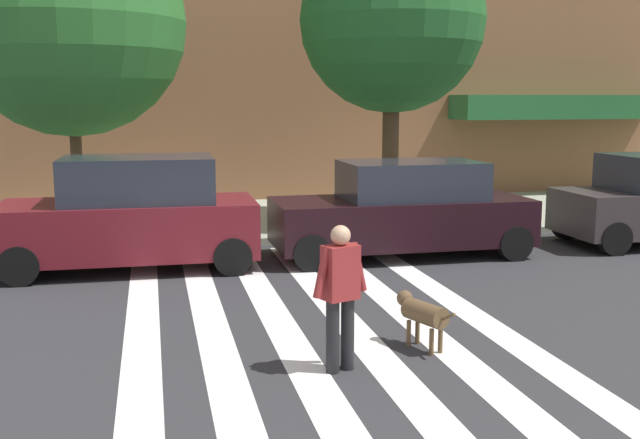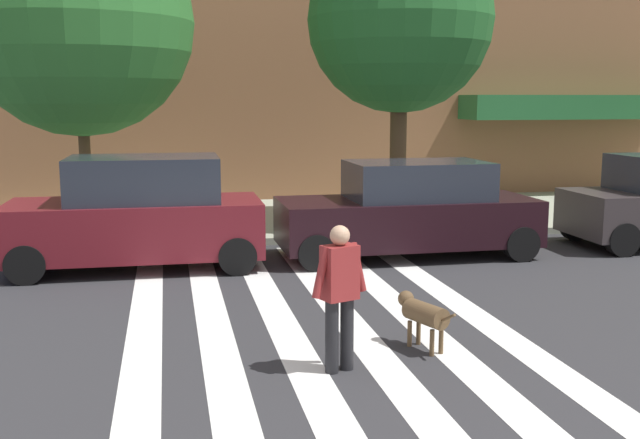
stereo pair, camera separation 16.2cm
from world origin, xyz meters
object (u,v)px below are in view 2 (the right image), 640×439
Objects in this scene: street_tree_nearest at (78,21)px; street_tree_middle at (400,20)px; dog_on_leash at (423,313)px; parked_car_behind_first at (138,215)px; parked_car_third_in_line at (410,211)px; pedestrian_dog_walker at (340,290)px.

street_tree_middle is (6.94, -0.26, 0.14)m from street_tree_nearest.
street_tree_middle is 9.54m from dog_on_leash.
parked_car_behind_first is 0.65× the size of street_tree_nearest.
street_tree_middle is at bearing 74.58° from dog_on_leash.
parked_car_behind_first is 0.91× the size of parked_car_third_in_line.
parked_car_third_in_line is at bearing -28.07° from street_tree_nearest.
dog_on_leash is (1.15, 0.52, -0.48)m from pedestrian_dog_walker.
parked_car_behind_first is 0.66× the size of street_tree_middle.
pedestrian_dog_walker is (2.33, -5.69, -0.04)m from parked_car_behind_first.
pedestrian_dog_walker is (-2.69, -5.69, 0.05)m from parked_car_third_in_line.
street_tree_nearest is at bearing 118.82° from dog_on_leash.
parked_car_behind_first is 4.58× the size of dog_on_leash.
dog_on_leash is (-1.55, -5.17, -0.44)m from parked_car_third_in_line.
parked_car_behind_first reaches higher than pedestrian_dog_walker.
parked_car_third_in_line reaches higher than pedestrian_dog_walker.
street_tree_middle is at bearing 27.99° from parked_car_behind_first.
parked_car_third_in_line is 2.97× the size of pedestrian_dog_walker.
parked_car_behind_first is at bearing -152.01° from street_tree_middle.
parked_car_behind_first is 6.15m from pedestrian_dog_walker.
pedestrian_dog_walker is (3.52, -9.00, -3.66)m from street_tree_nearest.
street_tree_middle reaches higher than dog_on_leash.
pedestrian_dog_walker is 1.35m from dog_on_leash.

